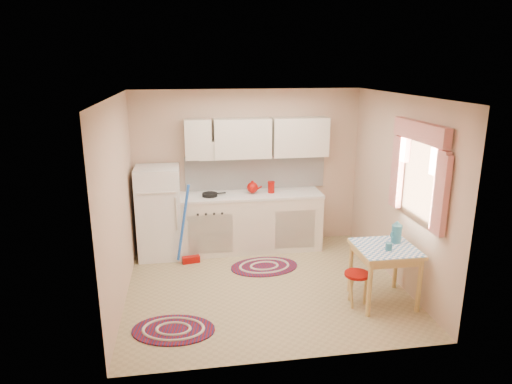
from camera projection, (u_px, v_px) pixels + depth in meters
The scene contains 14 objects.
room_shell at pixel (274, 165), 5.92m from camera, with size 3.64×3.60×2.52m.
fridge at pixel (159, 212), 6.89m from camera, with size 0.65×0.60×1.40m, color white.
broom at pixel (190, 225), 6.66m from camera, with size 0.28×0.12×1.20m, color blue, non-canonical shape.
base_cabinets at pixel (249, 223), 7.22m from camera, with size 2.25×0.60×0.88m, color beige.
countertop at pixel (249, 195), 7.09m from camera, with size 2.27×0.62×0.04m, color silver.
frying_pan at pixel (210, 195), 6.94m from camera, with size 0.23×0.23×0.05m, color black.
red_kettle at pixel (252, 188), 7.07m from camera, with size 0.19×0.17×0.19m, color #990A05, non-canonical shape.
red_canister at pixel (271, 188), 7.12m from camera, with size 0.10×0.10×0.16m, color #990A05.
table at pixel (384, 275), 5.63m from camera, with size 0.72×0.72×0.72m, color #DAB96D.
stool at pixel (356, 289), 5.59m from camera, with size 0.31×0.31×0.42m, color #990A05.
coffee_pot at pixel (397, 231), 5.63m from camera, with size 0.15×0.13×0.31m, color #2A6A80, non-canonical shape.
mug at pixel (389, 247), 5.42m from camera, with size 0.08×0.08×0.10m, color #2A6A80.
rug_center at pixel (264, 267), 6.67m from camera, with size 0.99×0.66×0.02m, color maroon, non-canonical shape.
rug_left at pixel (173, 330), 5.09m from camera, with size 0.93×0.62×0.02m, color maroon, non-canonical shape.
Camera 1 is at (-0.98, -5.45, 2.87)m, focal length 32.00 mm.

